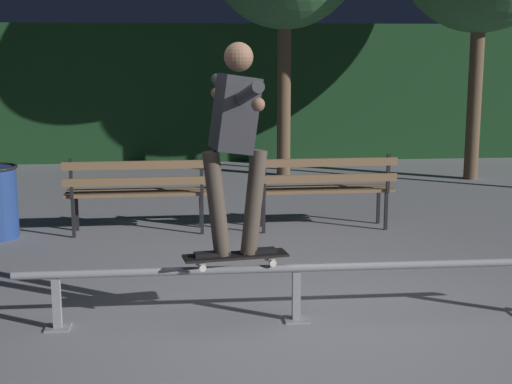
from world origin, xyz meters
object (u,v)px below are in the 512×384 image
object	(u,v)px
skateboard	(236,256)
park_bench_leftmost	(138,187)
grind_rail	(296,277)
skateboarder	(235,131)
park_bench_left_center	(324,184)

from	to	relation	value
skateboard	park_bench_leftmost	bearing A→B (deg)	107.21
grind_rail	skateboarder	distance (m)	1.20
grind_rail	park_bench_leftmost	world-z (taller)	park_bench_leftmost
skateboard	grind_rail	bearing A→B (deg)	-0.00
skateboarder	park_bench_leftmost	bearing A→B (deg)	107.26
skateboarder	park_bench_left_center	distance (m)	3.24
park_bench_leftmost	park_bench_left_center	bearing A→B (deg)	0.00
skateboarder	park_bench_left_center	xyz separation A→B (m)	(1.21, 2.87, -0.92)
grind_rail	park_bench_left_center	distance (m)	2.97
grind_rail	skateboarder	world-z (taller)	skateboarder
park_bench_leftmost	park_bench_left_center	distance (m)	2.10
skateboarder	park_bench_left_center	size ratio (longest dim) A/B	0.97
skateboard	park_bench_leftmost	xyz separation A→B (m)	(-0.89, 2.87, 0.02)
grind_rail	skateboard	distance (m)	0.49
park_bench_leftmost	park_bench_left_center	xyz separation A→B (m)	(2.10, 0.00, 0.00)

